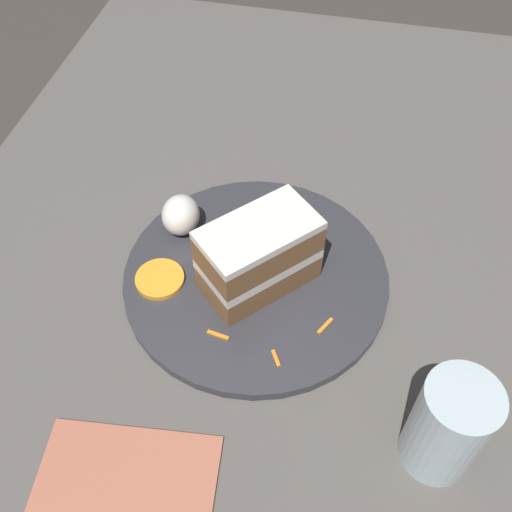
{
  "coord_description": "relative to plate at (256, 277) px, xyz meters",
  "views": [
    {
      "loc": [
        0.46,
        0.06,
        0.6
      ],
      "look_at": [
        0.05,
        -0.03,
        0.08
      ],
      "focal_mm": 42.0,
      "sensor_mm": 36.0,
      "label": 1
    }
  ],
  "objects": [
    {
      "name": "dining_table",
      "position": [
        -0.05,
        0.03,
        -0.02
      ],
      "size": [
        1.13,
        0.88,
        0.04
      ],
      "primitive_type": "cube",
      "color": "#56514C",
      "rests_on": "ground"
    },
    {
      "name": "plate",
      "position": [
        0.0,
        0.0,
        0.0
      ],
      "size": [
        0.31,
        0.31,
        0.01
      ],
      "primitive_type": "cylinder",
      "color": "#333338",
      "rests_on": "dining_table"
    },
    {
      "name": "ground_plane",
      "position": [
        -0.05,
        0.03,
        -0.04
      ],
      "size": [
        6.0,
        6.0,
        0.0
      ],
      "primitive_type": "plane",
      "color": "#38332D",
      "rests_on": "ground"
    },
    {
      "name": "cream_dollop",
      "position": [
        -0.04,
        -0.1,
        0.03
      ],
      "size": [
        0.05,
        0.05,
        0.05
      ],
      "primitive_type": "ellipsoid",
      "color": "white",
      "rests_on": "plate"
    },
    {
      "name": "cake_slice",
      "position": [
        0.01,
        0.01,
        0.05
      ],
      "size": [
        0.14,
        0.14,
        0.09
      ],
      "rotation": [
        0.0,
        0.0,
        3.96
      ],
      "color": "brown",
      "rests_on": "plate"
    },
    {
      "name": "carrot_shreds_scatter",
      "position": [
        0.02,
        0.01,
        0.01
      ],
      "size": [
        0.21,
        0.16,
        0.0
      ],
      "color": "orange",
      "rests_on": "plate"
    },
    {
      "name": "drinking_glass",
      "position": [
        0.16,
        0.21,
        0.04
      ],
      "size": [
        0.07,
        0.07,
        0.12
      ],
      "color": "silver",
      "rests_on": "dining_table"
    },
    {
      "name": "orange_garnish",
      "position": [
        0.03,
        -0.11,
        0.01
      ],
      "size": [
        0.06,
        0.06,
        0.01
      ],
      "primitive_type": "cylinder",
      "color": "orange",
      "rests_on": "plate"
    }
  ]
}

